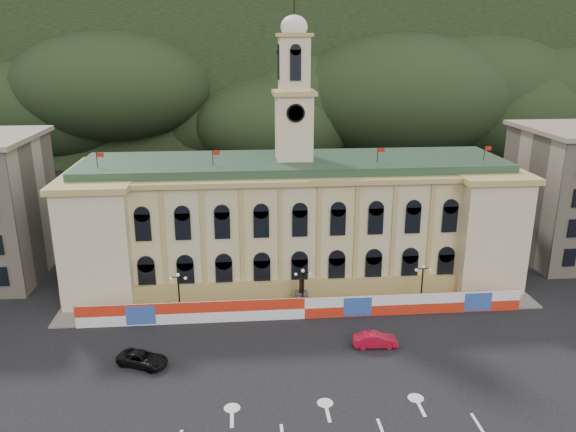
{
  "coord_description": "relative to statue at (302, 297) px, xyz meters",
  "views": [
    {
      "loc": [
        -6.79,
        -41.39,
        29.83
      ],
      "look_at": [
        -1.6,
        18.0,
        11.18
      ],
      "focal_mm": 35.0,
      "sensor_mm": 36.0,
      "label": 1
    }
  ],
  "objects": [
    {
      "name": "ground",
      "position": [
        0.0,
        -18.0,
        -1.19
      ],
      "size": [
        260.0,
        260.0,
        0.0
      ],
      "primitive_type": "plane",
      "color": "black",
      "rests_on": "ground"
    },
    {
      "name": "hill_ridge",
      "position": [
        0.03,
        103.99,
        18.3
      ],
      "size": [
        230.0,
        80.0,
        64.0
      ],
      "color": "black",
      "rests_on": "ground"
    },
    {
      "name": "city_hall",
      "position": [
        0.0,
        9.63,
        6.66
      ],
      "size": [
        56.2,
        17.6,
        37.1
      ],
      "color": "beige",
      "rests_on": "ground"
    },
    {
      "name": "hoarding_fence",
      "position": [
        0.06,
        -2.93,
        0.06
      ],
      "size": [
        50.0,
        0.44,
        2.5
      ],
      "color": "red",
      "rests_on": "ground"
    },
    {
      "name": "pavement",
      "position": [
        0.0,
        -0.25,
        -1.11
      ],
      "size": [
        56.0,
        5.5,
        0.16
      ],
      "primitive_type": "cube",
      "color": "slate",
      "rests_on": "ground"
    },
    {
      "name": "statue",
      "position": [
        0.0,
        0.0,
        0.0
      ],
      "size": [
        1.4,
        1.4,
        3.72
      ],
      "color": "#595651",
      "rests_on": "ground"
    },
    {
      "name": "lamp_left",
      "position": [
        -14.0,
        -1.0,
        1.89
      ],
      "size": [
        1.96,
        0.44,
        5.15
      ],
      "color": "black",
      "rests_on": "ground"
    },
    {
      "name": "lamp_center",
      "position": [
        0.0,
        -1.0,
        1.89
      ],
      "size": [
        1.96,
        0.44,
        5.15
      ],
      "color": "black",
      "rests_on": "ground"
    },
    {
      "name": "lamp_right",
      "position": [
        14.0,
        -1.0,
        1.89
      ],
      "size": [
        1.96,
        0.44,
        5.15
      ],
      "color": "black",
      "rests_on": "ground"
    },
    {
      "name": "red_sedan",
      "position": [
        6.49,
        -9.64,
        -0.44
      ],
      "size": [
        1.92,
        4.64,
        1.49
      ],
      "primitive_type": "imported",
      "rotation": [
        0.0,
        0.0,
        1.53
      ],
      "color": "#B10C23",
      "rests_on": "ground"
    },
    {
      "name": "black_suv",
      "position": [
        -16.57,
        -11.14,
        -0.5
      ],
      "size": [
        5.97,
        6.65,
        1.38
      ],
      "primitive_type": "imported",
      "rotation": [
        0.0,
        0.0,
        1.15
      ],
      "color": "black",
      "rests_on": "ground"
    }
  ]
}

